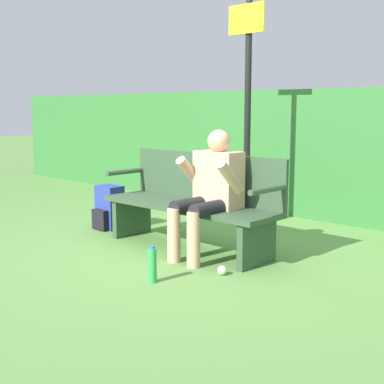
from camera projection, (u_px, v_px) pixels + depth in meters
name	position (u px, v px, depth m)	size (l,w,h in m)	color
ground_plane	(188.00, 249.00, 4.93)	(40.00, 40.00, 0.00)	#5B8942
hedge_back	(314.00, 153.00, 6.37)	(12.00, 0.51, 1.50)	#337033
park_bench	(193.00, 201.00, 4.91)	(1.82, 0.51, 0.87)	#334C33
person_seated	(211.00, 188.00, 4.57)	(0.55, 0.60, 1.10)	#DBA884
backpack	(109.00, 208.00, 5.72)	(0.28, 0.26, 0.46)	#283893
water_bottle	(152.00, 265.00, 3.96)	(0.07, 0.07, 0.28)	green
signpost	(247.00, 96.00, 5.67)	(0.45, 0.09, 2.39)	black
litter_crumple	(222.00, 270.00, 4.14)	(0.07, 0.07, 0.07)	silver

